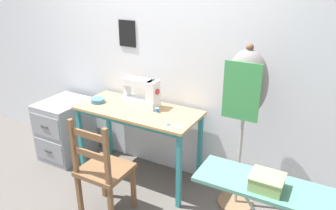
# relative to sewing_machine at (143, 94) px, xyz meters

# --- Properties ---
(ground_plane) EXTENTS (14.00, 14.00, 0.00)m
(ground_plane) POSITION_rel_sewing_machine_xyz_m (-0.00, -0.36, -0.90)
(ground_plane) COLOR #5B5651
(wall_back) EXTENTS (10.00, 0.06, 2.55)m
(wall_back) POSITION_rel_sewing_machine_xyz_m (-0.00, 0.24, 0.37)
(wall_back) COLOR silver
(wall_back) RESTS_ON ground_plane
(sewing_table) EXTENTS (1.21, 0.54, 0.77)m
(sewing_table) POSITION_rel_sewing_machine_xyz_m (-0.00, -0.11, -0.23)
(sewing_table) COLOR tan
(sewing_table) RESTS_ON ground_plane
(sewing_machine) EXTENTS (0.38, 0.16, 0.30)m
(sewing_machine) POSITION_rel_sewing_machine_xyz_m (0.00, 0.00, 0.00)
(sewing_machine) COLOR white
(sewing_machine) RESTS_ON sewing_table
(fabric_bowl) EXTENTS (0.14, 0.14, 0.04)m
(fabric_bowl) POSITION_rel_sewing_machine_xyz_m (-0.45, -0.14, -0.11)
(fabric_bowl) COLOR teal
(fabric_bowl) RESTS_ON sewing_table
(scissors) EXTENTS (0.14, 0.06, 0.01)m
(scissors) POSITION_rel_sewing_machine_xyz_m (0.46, -0.25, -0.13)
(scissors) COLOR silver
(scissors) RESTS_ON sewing_table
(thread_spool_near_machine) EXTENTS (0.04, 0.04, 0.04)m
(thread_spool_near_machine) POSITION_rel_sewing_machine_xyz_m (0.21, -0.07, -0.11)
(thread_spool_near_machine) COLOR #2875C1
(thread_spool_near_machine) RESTS_ON sewing_table
(wooden_chair) EXTENTS (0.40, 0.38, 0.94)m
(wooden_chair) POSITION_rel_sewing_machine_xyz_m (0.05, -0.71, -0.46)
(wooden_chair) COLOR brown
(wooden_chair) RESTS_ON ground_plane
(filing_cabinet) EXTENTS (0.45, 0.56, 0.67)m
(filing_cabinet) POSITION_rel_sewing_machine_xyz_m (-0.99, -0.13, -0.57)
(filing_cabinet) COLOR #93999E
(filing_cabinet) RESTS_ON ground_plane
(dress_form) EXTENTS (0.34, 0.32, 1.50)m
(dress_form) POSITION_rel_sewing_machine_xyz_m (1.01, -0.03, 0.20)
(dress_form) COLOR #846647
(dress_form) RESTS_ON ground_plane
(ironing_board) EXTENTS (1.09, 0.31, 0.84)m
(ironing_board) POSITION_rel_sewing_machine_xyz_m (1.52, -0.80, -0.12)
(ironing_board) COLOR #518E7A
(ironing_board) RESTS_ON ground_plane
(storage_box) EXTENTS (0.19, 0.17, 0.09)m
(storage_box) POSITION_rel_sewing_machine_xyz_m (1.40, -0.84, -0.02)
(storage_box) COLOR #8EB266
(storage_box) RESTS_ON ironing_board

